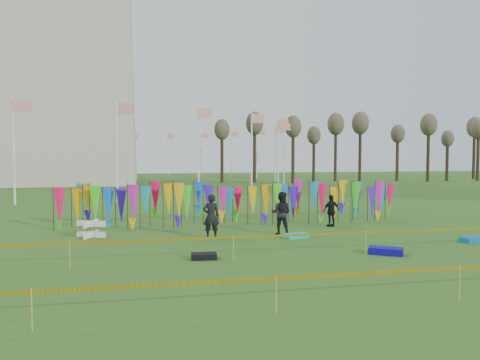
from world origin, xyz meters
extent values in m
plane|color=#2B5919|center=(0.00, 0.00, 0.00)|extent=(160.00, 160.00, 0.00)
cylinder|color=silver|center=(14.00, 48.00, 4.00)|extent=(0.16, 0.16, 8.00)
plane|color=red|center=(14.60, 48.00, 7.30)|extent=(1.40, 0.00, 1.40)
cylinder|color=silver|center=(13.05, 55.25, 4.00)|extent=(0.16, 0.16, 8.00)
plane|color=red|center=(13.65, 55.25, 7.30)|extent=(1.40, 0.00, 1.40)
cylinder|color=silver|center=(10.25, 62.00, 4.00)|extent=(0.16, 0.16, 8.00)
plane|color=red|center=(10.85, 62.00, 7.30)|extent=(1.40, 0.00, 1.40)
cylinder|color=silver|center=(5.80, 67.80, 4.00)|extent=(0.16, 0.16, 8.00)
plane|color=red|center=(6.40, 67.80, 7.30)|extent=(1.40, 0.00, 1.40)
cylinder|color=silver|center=(0.00, 72.25, 4.00)|extent=(0.16, 0.16, 8.00)
plane|color=red|center=(0.60, 72.25, 7.30)|extent=(1.40, 0.00, 1.40)
cylinder|color=silver|center=(-6.75, 75.05, 4.00)|extent=(0.16, 0.16, 8.00)
plane|color=red|center=(-6.15, 75.05, 7.30)|extent=(1.40, 0.00, 1.40)
cylinder|color=silver|center=(-14.00, 76.00, 4.00)|extent=(0.16, 0.16, 8.00)
plane|color=red|center=(-13.40, 76.00, 7.30)|extent=(1.40, 0.00, 1.40)
cylinder|color=silver|center=(-21.25, 75.05, 4.00)|extent=(0.16, 0.16, 8.00)
plane|color=red|center=(-20.65, 75.05, 7.30)|extent=(1.40, 0.00, 1.40)
cylinder|color=silver|center=(-28.00, 72.25, 4.00)|extent=(0.16, 0.16, 8.00)
plane|color=red|center=(-27.40, 72.25, 7.30)|extent=(1.40, 0.00, 1.40)
cylinder|color=silver|center=(-14.00, 20.00, 4.00)|extent=(0.16, 0.16, 8.00)
plane|color=red|center=(-13.40, 20.00, 7.30)|extent=(1.40, 0.00, 1.40)
cylinder|color=silver|center=(-6.75, 20.95, 4.00)|extent=(0.16, 0.16, 8.00)
plane|color=red|center=(-6.15, 20.95, 7.30)|extent=(1.40, 0.00, 1.40)
cylinder|color=silver|center=(0.00, 23.75, 4.00)|extent=(0.16, 0.16, 8.00)
plane|color=red|center=(0.60, 23.75, 7.30)|extent=(1.40, 0.00, 1.40)
cylinder|color=silver|center=(5.80, 28.20, 4.00)|extent=(0.16, 0.16, 8.00)
plane|color=red|center=(6.40, 28.20, 7.30)|extent=(1.40, 0.00, 1.40)
cylinder|color=silver|center=(10.25, 34.00, 4.00)|extent=(0.16, 0.16, 8.00)
plane|color=red|center=(10.85, 34.00, 7.30)|extent=(1.40, 0.00, 1.40)
cylinder|color=silver|center=(13.05, 40.75, 4.00)|extent=(0.16, 0.16, 8.00)
plane|color=red|center=(13.65, 40.75, 7.30)|extent=(1.40, 0.00, 1.40)
cylinder|color=black|center=(-9.00, 7.20, 1.06)|extent=(0.03, 0.03, 2.13)
cone|color=#EA0D49|center=(-8.72, 7.20, 1.25)|extent=(0.64, 0.64, 1.60)
cylinder|color=black|center=(-8.44, 7.20, 1.06)|extent=(0.03, 0.03, 2.13)
cone|color=#EAA407|center=(-8.16, 7.20, 1.25)|extent=(0.64, 0.64, 1.60)
cylinder|color=black|center=(-7.88, 7.20, 1.06)|extent=(0.03, 0.03, 2.13)
cone|color=#D69C0A|center=(-7.59, 7.20, 1.25)|extent=(0.64, 0.64, 1.60)
cylinder|color=black|center=(-7.31, 7.20, 1.06)|extent=(0.03, 0.03, 2.13)
cone|color=#32C416|center=(-7.03, 7.20, 1.25)|extent=(0.64, 0.64, 1.60)
cylinder|color=black|center=(-6.75, 7.20, 1.06)|extent=(0.03, 0.03, 2.13)
cone|color=blue|center=(-6.47, 7.20, 1.25)|extent=(0.64, 0.64, 1.60)
cylinder|color=black|center=(-6.19, 7.20, 1.06)|extent=(0.03, 0.03, 2.13)
cone|color=#3316C2|center=(-5.91, 7.20, 1.25)|extent=(0.64, 0.64, 1.60)
cylinder|color=black|center=(-5.62, 7.20, 1.06)|extent=(0.03, 0.03, 2.13)
cone|color=#D417A7|center=(-5.34, 7.20, 1.25)|extent=(0.64, 0.64, 1.60)
cylinder|color=black|center=(-5.06, 7.20, 1.06)|extent=(0.03, 0.03, 2.13)
cone|color=#0A7EA4|center=(-4.78, 7.20, 1.25)|extent=(0.64, 0.64, 1.60)
cylinder|color=black|center=(-4.50, 7.20, 1.06)|extent=(0.03, 0.03, 2.13)
cone|color=#EA0D49|center=(-4.22, 7.20, 1.25)|extent=(0.64, 0.64, 1.60)
cylinder|color=black|center=(-3.94, 7.20, 1.06)|extent=(0.03, 0.03, 2.13)
cone|color=#EAA407|center=(-3.66, 7.20, 1.25)|extent=(0.64, 0.64, 1.60)
cylinder|color=black|center=(-3.38, 7.20, 1.06)|extent=(0.03, 0.03, 2.13)
cone|color=#D69C0A|center=(-3.09, 7.20, 1.25)|extent=(0.64, 0.64, 1.60)
cylinder|color=black|center=(-2.81, 7.20, 1.06)|extent=(0.03, 0.03, 2.13)
cone|color=#32C416|center=(-2.53, 7.20, 1.25)|extent=(0.64, 0.64, 1.60)
cylinder|color=black|center=(-2.25, 7.20, 1.06)|extent=(0.03, 0.03, 2.13)
cone|color=blue|center=(-1.97, 7.20, 1.25)|extent=(0.64, 0.64, 1.60)
cylinder|color=black|center=(-1.69, 7.20, 1.06)|extent=(0.03, 0.03, 2.13)
cone|color=#3316C2|center=(-1.41, 7.20, 1.25)|extent=(0.64, 0.64, 1.60)
cylinder|color=black|center=(-1.12, 7.20, 1.06)|extent=(0.03, 0.03, 2.13)
cone|color=#D417A7|center=(-0.84, 7.20, 1.25)|extent=(0.64, 0.64, 1.60)
cylinder|color=black|center=(-0.56, 7.20, 1.06)|extent=(0.03, 0.03, 2.13)
cone|color=#0A7EA4|center=(-0.28, 7.20, 1.25)|extent=(0.64, 0.64, 1.60)
cylinder|color=black|center=(0.00, 7.20, 1.06)|extent=(0.03, 0.03, 2.13)
cone|color=#EA0D49|center=(0.28, 7.20, 1.25)|extent=(0.64, 0.64, 1.60)
cylinder|color=black|center=(0.56, 7.20, 1.06)|extent=(0.03, 0.03, 2.13)
cone|color=#EAA407|center=(0.84, 7.20, 1.25)|extent=(0.64, 0.64, 1.60)
cylinder|color=black|center=(1.12, 7.20, 1.06)|extent=(0.03, 0.03, 2.13)
cone|color=#D69C0A|center=(1.41, 7.20, 1.25)|extent=(0.64, 0.64, 1.60)
cylinder|color=black|center=(1.69, 7.20, 1.06)|extent=(0.03, 0.03, 2.13)
cone|color=#32C416|center=(1.97, 7.20, 1.25)|extent=(0.64, 0.64, 1.60)
cylinder|color=black|center=(2.25, 7.20, 1.06)|extent=(0.03, 0.03, 2.13)
cone|color=blue|center=(2.53, 7.20, 1.25)|extent=(0.64, 0.64, 1.60)
cylinder|color=black|center=(2.81, 7.20, 1.06)|extent=(0.03, 0.03, 2.13)
cone|color=#3316C2|center=(3.09, 7.20, 1.25)|extent=(0.64, 0.64, 1.60)
cylinder|color=black|center=(3.38, 7.20, 1.06)|extent=(0.03, 0.03, 2.13)
cone|color=#D417A7|center=(3.66, 7.20, 1.25)|extent=(0.64, 0.64, 1.60)
cylinder|color=black|center=(3.94, 7.20, 1.06)|extent=(0.03, 0.03, 2.13)
cone|color=#0A7EA4|center=(4.22, 7.20, 1.25)|extent=(0.64, 0.64, 1.60)
cylinder|color=black|center=(4.50, 7.20, 1.06)|extent=(0.03, 0.03, 2.13)
cone|color=#EA0D49|center=(4.78, 7.20, 1.25)|extent=(0.64, 0.64, 1.60)
cylinder|color=black|center=(5.06, 7.20, 1.06)|extent=(0.03, 0.03, 2.13)
cone|color=#EAA407|center=(5.34, 7.20, 1.25)|extent=(0.64, 0.64, 1.60)
cylinder|color=black|center=(5.62, 7.20, 1.06)|extent=(0.03, 0.03, 2.13)
cone|color=#D69C0A|center=(5.91, 7.20, 1.25)|extent=(0.64, 0.64, 1.60)
cylinder|color=black|center=(6.19, 7.20, 1.06)|extent=(0.03, 0.03, 2.13)
cone|color=#32C416|center=(6.47, 7.20, 1.25)|extent=(0.64, 0.64, 1.60)
cylinder|color=black|center=(6.75, 7.20, 1.06)|extent=(0.03, 0.03, 2.13)
cone|color=blue|center=(7.03, 7.20, 1.25)|extent=(0.64, 0.64, 1.60)
cylinder|color=black|center=(7.31, 7.20, 1.06)|extent=(0.03, 0.03, 2.13)
cone|color=#3316C2|center=(7.59, 7.20, 1.25)|extent=(0.64, 0.64, 1.60)
cylinder|color=black|center=(7.88, 7.20, 1.06)|extent=(0.03, 0.03, 2.13)
cone|color=#D417A7|center=(8.15, 7.20, 1.25)|extent=(0.64, 0.64, 1.60)
cylinder|color=black|center=(8.44, 7.20, 1.06)|extent=(0.03, 0.03, 2.13)
cone|color=#0A7EA4|center=(8.72, 7.20, 1.25)|extent=(0.64, 0.64, 1.60)
cylinder|color=black|center=(9.00, 7.20, 1.06)|extent=(0.03, 0.03, 2.13)
cone|color=#EA0D49|center=(9.28, 7.20, 1.25)|extent=(0.64, 0.64, 1.60)
cube|color=#E5B704|center=(0.00, -1.26, 0.82)|extent=(26.00, 0.01, 0.08)
cylinder|color=gold|center=(-7.00, -1.26, 0.45)|extent=(0.02, 0.02, 0.90)
cylinder|color=gold|center=(-2.00, -1.26, 0.45)|extent=(0.02, 0.02, 0.90)
cylinder|color=gold|center=(3.00, -1.26, 0.45)|extent=(0.02, 0.02, 0.90)
cube|color=#E5B704|center=(0.00, -6.71, 0.82)|extent=(26.00, 0.01, 0.08)
cylinder|color=gold|center=(-7.00, -6.71, 0.45)|extent=(0.02, 0.02, 0.90)
cylinder|color=gold|center=(-2.00, -6.71, 0.45)|extent=(0.02, 0.02, 0.90)
cylinder|color=gold|center=(3.00, -6.71, 0.45)|extent=(0.02, 0.02, 0.90)
cylinder|color=#36261B|center=(6.00, 44.00, 3.20)|extent=(0.44, 0.44, 6.40)
ellipsoid|color=brown|center=(6.00, 44.00, 6.56)|extent=(1.92, 1.92, 2.56)
cylinder|color=#36261B|center=(10.00, 44.00, 3.20)|extent=(0.44, 0.44, 6.40)
ellipsoid|color=brown|center=(10.00, 44.00, 6.56)|extent=(1.92, 1.92, 2.56)
cylinder|color=#36261B|center=(14.00, 44.00, 3.20)|extent=(0.44, 0.44, 6.40)
ellipsoid|color=brown|center=(14.00, 44.00, 6.56)|extent=(1.92, 1.92, 2.56)
cylinder|color=#36261B|center=(18.00, 44.00, 3.20)|extent=(0.44, 0.44, 6.40)
ellipsoid|color=brown|center=(18.00, 44.00, 6.56)|extent=(1.92, 1.92, 2.56)
cylinder|color=#36261B|center=(22.00, 44.00, 3.20)|extent=(0.44, 0.44, 6.40)
ellipsoid|color=brown|center=(22.00, 44.00, 6.56)|extent=(1.92, 1.92, 2.56)
cylinder|color=#36261B|center=(26.00, 44.00, 3.20)|extent=(0.44, 0.44, 6.40)
ellipsoid|color=brown|center=(26.00, 44.00, 6.56)|extent=(1.92, 1.92, 2.56)
cylinder|color=#36261B|center=(30.00, 44.00, 3.20)|extent=(0.44, 0.44, 6.40)
ellipsoid|color=brown|center=(30.00, 44.00, 6.56)|extent=(1.92, 1.92, 2.56)
cylinder|color=#36261B|center=(34.00, 44.00, 3.20)|extent=(0.44, 0.44, 6.40)
ellipsoid|color=brown|center=(34.00, 44.00, 6.56)|extent=(1.92, 1.92, 2.56)
cylinder|color=#36261B|center=(38.00, 44.00, 3.20)|extent=(0.44, 0.44, 6.40)
ellipsoid|color=brown|center=(38.00, 44.00, 6.56)|extent=(1.92, 1.92, 2.56)
cylinder|color=#36261B|center=(42.00, 44.00, 3.20)|extent=(0.44, 0.44, 6.40)
ellipsoid|color=brown|center=(42.00, 44.00, 6.56)|extent=(1.92, 1.92, 2.56)
cylinder|color=red|center=(-7.41, 4.17, 0.39)|extent=(0.02, 0.02, 0.77)
cylinder|color=red|center=(-6.73, 4.17, 0.39)|extent=(0.02, 0.02, 0.77)
cylinder|color=red|center=(-7.41, 4.85, 0.39)|extent=(0.02, 0.02, 0.77)
cylinder|color=red|center=(-6.73, 4.85, 0.39)|extent=(0.02, 0.02, 0.77)
imported|color=black|center=(-1.91, 3.22, 0.98)|extent=(0.74, 0.55, 1.95)
imported|color=black|center=(1.40, 3.65, 0.98)|extent=(1.12, 0.98, 1.96)
imported|color=black|center=(4.59, 5.36, 0.82)|extent=(1.04, 0.71, 1.64)
cube|color=#0CC0B5|center=(1.75, 2.53, 0.11)|extent=(1.18, 0.81, 0.22)
cube|color=#100AA4|center=(3.89, -1.32, 0.13)|extent=(1.35, 1.19, 0.25)
cube|color=black|center=(-2.75, -0.74, 0.10)|extent=(0.92, 0.58, 0.21)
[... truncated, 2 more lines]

